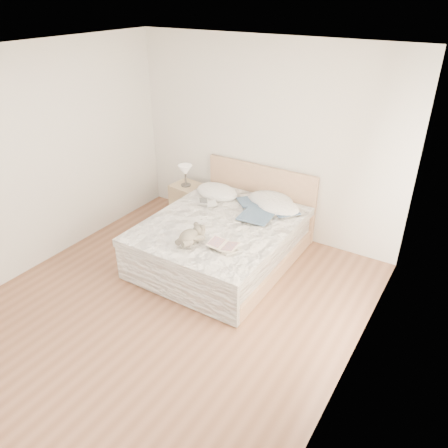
{
  "coord_description": "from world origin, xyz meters",
  "views": [
    {
      "loc": [
        2.61,
        -2.98,
        3.23
      ],
      "look_at": [
        0.09,
        1.05,
        0.62
      ],
      "focal_mm": 35.0,
      "sensor_mm": 36.0,
      "label": 1
    }
  ],
  "objects_px": {
    "photo_book": "(207,203)",
    "nightstand": "(188,202)",
    "teddy_bear": "(189,241)",
    "table_lamp": "(185,171)",
    "bed": "(224,239)",
    "childrens_book": "(223,245)"
  },
  "relations": [
    {
      "from": "photo_book",
      "to": "table_lamp",
      "type": "bearing_deg",
      "value": 109.7
    },
    {
      "from": "bed",
      "to": "teddy_bear",
      "type": "distance_m",
      "value": 0.83
    },
    {
      "from": "nightstand",
      "to": "teddy_bear",
      "type": "distance_m",
      "value": 1.85
    },
    {
      "from": "photo_book",
      "to": "teddy_bear",
      "type": "distance_m",
      "value": 1.06
    },
    {
      "from": "photo_book",
      "to": "childrens_book",
      "type": "bearing_deg",
      "value": -84.8
    },
    {
      "from": "table_lamp",
      "to": "photo_book",
      "type": "bearing_deg",
      "value": -32.49
    },
    {
      "from": "nightstand",
      "to": "table_lamp",
      "type": "height_order",
      "value": "table_lamp"
    },
    {
      "from": "childrens_book",
      "to": "teddy_bear",
      "type": "distance_m",
      "value": 0.4
    },
    {
      "from": "photo_book",
      "to": "teddy_bear",
      "type": "bearing_deg",
      "value": -105.47
    },
    {
      "from": "bed",
      "to": "photo_book",
      "type": "bearing_deg",
      "value": 150.63
    },
    {
      "from": "nightstand",
      "to": "photo_book",
      "type": "xyz_separation_m",
      "value": [
        0.68,
        -0.47,
        0.35
      ]
    },
    {
      "from": "bed",
      "to": "table_lamp",
      "type": "xyz_separation_m",
      "value": [
        -1.1,
        0.67,
        0.49
      ]
    },
    {
      "from": "table_lamp",
      "to": "childrens_book",
      "type": "bearing_deg",
      "value": -40.87
    },
    {
      "from": "childrens_book",
      "to": "table_lamp",
      "type": "bearing_deg",
      "value": 132.36
    },
    {
      "from": "nightstand",
      "to": "photo_book",
      "type": "relative_size",
      "value": 2.01
    },
    {
      "from": "nightstand",
      "to": "photo_book",
      "type": "height_order",
      "value": "photo_book"
    },
    {
      "from": "nightstand",
      "to": "childrens_book",
      "type": "distance_m",
      "value": 1.96
    },
    {
      "from": "nightstand",
      "to": "teddy_bear",
      "type": "relative_size",
      "value": 1.63
    },
    {
      "from": "photo_book",
      "to": "nightstand",
      "type": "bearing_deg",
      "value": 107.89
    },
    {
      "from": "childrens_book",
      "to": "photo_book",
      "type": "bearing_deg",
      "value": 126.25
    },
    {
      "from": "childrens_book",
      "to": "bed",
      "type": "bearing_deg",
      "value": 114.33
    },
    {
      "from": "teddy_bear",
      "to": "table_lamp",
      "type": "bearing_deg",
      "value": 132.27
    }
  ]
}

